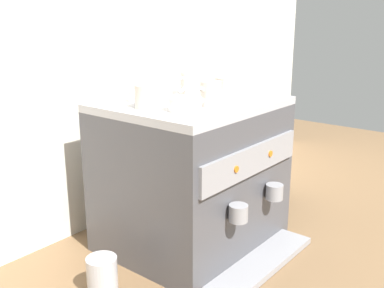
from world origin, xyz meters
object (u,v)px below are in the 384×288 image
at_px(espresso_machine, 193,174).
at_px(milk_pitcher, 102,276).
at_px(ceramic_cup_1, 189,83).
at_px(ceramic_cup_2, 210,94).
at_px(ceramic_cup_3, 226,89).
at_px(ceramic_bowl_2, 205,85).
at_px(ceramic_cup_4, 146,96).
at_px(ceramic_cup_0, 238,87).
at_px(coffee_grinder, 264,155).
at_px(ceramic_bowl_0, 143,96).
at_px(ceramic_bowl_1, 185,104).

distance_m(espresso_machine, milk_pitcher, 0.45).
xyz_separation_m(ceramic_cup_1, milk_pitcher, (-0.49, -0.09, -0.48)).
bearing_deg(espresso_machine, ceramic_cup_2, -114.40).
bearing_deg(milk_pitcher, ceramic_cup_3, -10.97).
bearing_deg(ceramic_cup_2, ceramic_bowl_2, 39.85).
relative_size(ceramic_cup_2, ceramic_cup_4, 1.20).
relative_size(ceramic_cup_0, ceramic_cup_2, 0.98).
xyz_separation_m(ceramic_cup_3, ceramic_cup_4, (-0.24, 0.12, -0.00)).
bearing_deg(ceramic_cup_1, ceramic_cup_0, -64.28).
bearing_deg(ceramic_cup_4, coffee_grinder, -0.96).
xyz_separation_m(ceramic_bowl_0, ceramic_bowl_2, (0.30, -0.02, 0.00)).
relative_size(ceramic_cup_1, ceramic_bowl_1, 1.14).
bearing_deg(ceramic_cup_3, coffee_grinder, 13.51).
bearing_deg(milk_pitcher, ceramic_cup_4, 8.24).
height_order(espresso_machine, ceramic_cup_1, ceramic_cup_1).
height_order(ceramic_cup_3, ceramic_bowl_0, ceramic_cup_3).
relative_size(ceramic_cup_3, ceramic_bowl_0, 1.09).
bearing_deg(ceramic_cup_2, coffee_grinder, 12.08).
bearing_deg(ceramic_bowl_1, ceramic_cup_0, 3.79).
height_order(espresso_machine, ceramic_bowl_0, ceramic_bowl_0).
height_order(ceramic_cup_2, milk_pitcher, ceramic_cup_2).
bearing_deg(ceramic_bowl_0, ceramic_cup_3, -51.58).
bearing_deg(ceramic_cup_1, ceramic_bowl_1, -143.25).
height_order(ceramic_cup_2, ceramic_bowl_2, ceramic_cup_2).
xyz_separation_m(espresso_machine, ceramic_bowl_0, (-0.11, 0.11, 0.27)).
bearing_deg(ceramic_cup_3, ceramic_cup_1, 79.35).
xyz_separation_m(ceramic_cup_1, ceramic_cup_3, (-0.03, -0.17, -0.00)).
relative_size(ceramic_bowl_0, ceramic_bowl_2, 1.01).
xyz_separation_m(ceramic_cup_0, ceramic_cup_4, (-0.34, 0.10, 0.00)).
bearing_deg(ceramic_bowl_0, ceramic_cup_4, -130.62).
xyz_separation_m(ceramic_cup_0, ceramic_bowl_0, (-0.27, 0.18, -0.01)).
height_order(ceramic_cup_0, ceramic_bowl_0, ceramic_cup_0).
xyz_separation_m(ceramic_cup_3, ceramic_bowl_1, (-0.20, 0.00, -0.02)).
relative_size(ceramic_bowl_1, milk_pitcher, 0.86).
bearing_deg(ceramic_cup_1, espresso_machine, -135.11).
relative_size(ceramic_cup_3, milk_pitcher, 0.88).
xyz_separation_m(ceramic_cup_4, ceramic_bowl_1, (0.04, -0.12, -0.02)).
bearing_deg(coffee_grinder, ceramic_cup_0, -166.14).
height_order(ceramic_cup_1, ceramic_bowl_1, ceramic_cup_1).
relative_size(ceramic_cup_2, ceramic_bowl_2, 1.14).
height_order(coffee_grinder, milk_pitcher, coffee_grinder).
bearing_deg(milk_pitcher, ceramic_bowl_0, 21.52).
bearing_deg(ceramic_cup_0, ceramic_bowl_0, 145.81).
xyz_separation_m(espresso_machine, ceramic_bowl_1, (-0.15, -0.09, 0.27)).
bearing_deg(ceramic_cup_2, ceramic_cup_1, 54.97).
xyz_separation_m(espresso_machine, ceramic_bowl_2, (0.19, 0.09, 0.27)).
distance_m(ceramic_cup_3, ceramic_bowl_0, 0.26).
xyz_separation_m(ceramic_bowl_0, milk_pitcher, (-0.30, -0.12, -0.46)).
bearing_deg(ceramic_cup_3, ceramic_bowl_1, 179.09).
xyz_separation_m(ceramic_bowl_0, coffee_grinder, (0.62, -0.10, -0.33)).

